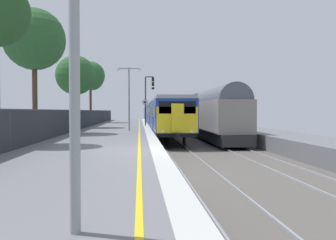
% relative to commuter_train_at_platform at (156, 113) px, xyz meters
% --- Properties ---
extents(ground, '(17.40, 110.00, 1.21)m').
position_rel_commuter_train_at_platform_xyz_m(ground, '(0.54, -37.99, -1.88)').
color(ground, slate).
extents(commuter_train_at_platform, '(2.83, 59.77, 3.81)m').
position_rel_commuter_train_at_platform_xyz_m(commuter_train_at_platform, '(0.00, 0.00, 0.00)').
color(commuter_train_at_platform, navy).
rests_on(commuter_train_at_platform, ground).
extents(freight_train_adjacent_track, '(2.60, 26.73, 4.47)m').
position_rel_commuter_train_at_platform_xyz_m(freight_train_adjacent_track, '(4.00, -16.54, 0.17)').
color(freight_train_adjacent_track, '#232326').
rests_on(freight_train_adjacent_track, ground).
extents(signal_gantry, '(1.10, 0.24, 5.53)m').
position_rel_commuter_train_at_platform_xyz_m(signal_gantry, '(-1.49, -11.97, 2.16)').
color(signal_gantry, '#47474C').
rests_on(signal_gantry, ground).
extents(speed_limit_sign, '(0.59, 0.08, 2.80)m').
position_rel_commuter_train_at_platform_xyz_m(speed_limit_sign, '(-1.85, -15.58, 0.52)').
color(speed_limit_sign, '#59595B').
rests_on(speed_limit_sign, ground).
extents(platform_lamp_near, '(2.00, 0.20, 4.97)m').
position_rel_commuter_train_at_platform_xyz_m(platform_lamp_near, '(-3.27, -47.64, 1.71)').
color(platform_lamp_near, '#93999E').
rests_on(platform_lamp_near, ground).
extents(platform_lamp_mid, '(2.00, 0.20, 5.12)m').
position_rel_commuter_train_at_platform_xyz_m(platform_lamp_mid, '(-3.27, -23.50, 1.79)').
color(platform_lamp_mid, '#93999E').
rests_on(platform_lamp_mid, ground).
extents(platform_back_fence, '(0.07, 99.00, 1.68)m').
position_rel_commuter_train_at_platform_xyz_m(platform_back_fence, '(-7.55, -37.99, -0.39)').
color(platform_back_fence, '#282B2D').
rests_on(platform_back_fence, ground).
extents(background_tree_left, '(4.33, 4.33, 8.81)m').
position_rel_commuter_train_at_platform_xyz_m(background_tree_left, '(-9.75, -26.53, 5.25)').
color(background_tree_left, '#473323').
rests_on(background_tree_left, ground).
extents(background_tree_centre, '(3.93, 3.93, 8.37)m').
position_rel_commuter_train_at_platform_xyz_m(background_tree_centre, '(-9.02, -3.22, 4.97)').
color(background_tree_centre, '#473323').
rests_on(background_tree_centre, ground).
extents(background_tree_right, '(3.76, 3.76, 6.90)m').
position_rel_commuter_train_at_platform_xyz_m(background_tree_right, '(-8.61, -17.76, 3.65)').
color(background_tree_right, '#473323').
rests_on(background_tree_right, ground).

